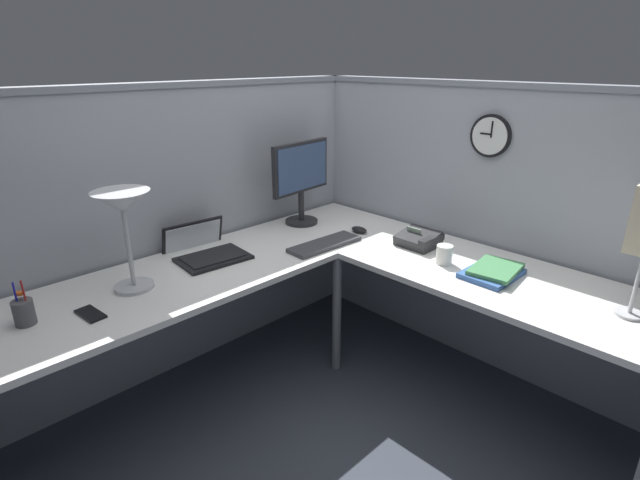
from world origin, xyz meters
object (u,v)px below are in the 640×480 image
at_px(laptop, 204,250).
at_px(coffee_mug, 444,255).
at_px(wall_clock, 491,136).
at_px(book_stack, 493,272).
at_px(monitor, 301,177).
at_px(computer_mouse, 359,230).
at_px(desk_lamp_dome, 123,210).
at_px(pen_cup, 24,312).
at_px(cell_phone, 90,314).
at_px(office_phone, 419,240).
at_px(keyboard, 325,244).

height_order(laptop, coffee_mug, laptop).
xyz_separation_m(laptop, wall_clock, (1.18, -0.91, 0.56)).
relative_size(book_stack, wall_clock, 1.35).
height_order(monitor, coffee_mug, monitor).
xyz_separation_m(computer_mouse, desk_lamp_dome, (-1.26, 0.23, 0.35)).
height_order(monitor, pen_cup, monitor).
height_order(monitor, desk_lamp_dome, monitor).
relative_size(computer_mouse, desk_lamp_dome, 0.23).
bearing_deg(wall_clock, monitor, 116.97).
xyz_separation_m(coffee_mug, wall_clock, (0.40, 0.03, 0.54)).
height_order(monitor, computer_mouse, monitor).
bearing_deg(monitor, cell_phone, -169.80).
bearing_deg(office_phone, keyboard, 135.24).
bearing_deg(coffee_mug, monitor, 94.38).
bearing_deg(laptop, desk_lamp_dome, -164.62).
distance_m(office_phone, book_stack, 0.47).
bearing_deg(book_stack, computer_mouse, 89.53).
distance_m(laptop, computer_mouse, 0.90).
distance_m(desk_lamp_dome, cell_phone, 0.44).
height_order(office_phone, coffee_mug, office_phone).
distance_m(book_stack, wall_clock, 0.72).
xyz_separation_m(keyboard, pen_cup, (-1.40, 0.23, 0.04)).
bearing_deg(computer_mouse, keyboard, -177.81).
distance_m(pen_cup, office_phone, 1.86).
bearing_deg(laptop, office_phone, -38.93).
height_order(computer_mouse, book_stack, book_stack).
xyz_separation_m(monitor, wall_clock, (0.47, -0.93, 0.29)).
relative_size(monitor, office_phone, 2.41).
height_order(office_phone, book_stack, office_phone).
bearing_deg(laptop, computer_mouse, -22.84).
relative_size(monitor, laptop, 1.22).
relative_size(keyboard, book_stack, 1.45).
height_order(cell_phone, book_stack, book_stack).
bearing_deg(cell_phone, laptop, 13.49).
height_order(keyboard, book_stack, book_stack).
relative_size(keyboard, office_phone, 2.07).
xyz_separation_m(laptop, book_stack, (0.82, -1.19, -0.00)).
bearing_deg(cell_phone, desk_lamp_dome, 19.72).
height_order(keyboard, wall_clock, wall_clock).
bearing_deg(desk_lamp_dome, office_phone, -24.34).
bearing_deg(keyboard, coffee_mug, -64.02).
xyz_separation_m(laptop, cell_phone, (-0.67, -0.23, -0.02)).
relative_size(laptop, book_stack, 1.37).
bearing_deg(laptop, coffee_mug, -50.39).
distance_m(desk_lamp_dome, book_stack, 1.68).
bearing_deg(laptop, keyboard, -34.26).
height_order(computer_mouse, wall_clock, wall_clock).
bearing_deg(computer_mouse, desk_lamp_dome, 169.74).
relative_size(laptop, pen_cup, 2.27).
bearing_deg(monitor, laptop, -178.54).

